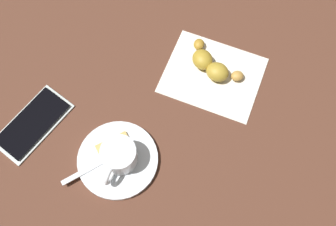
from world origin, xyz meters
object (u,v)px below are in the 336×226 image
Objects in this scene: cell_phone at (33,124)px; napkin at (214,76)px; sugar_packet at (113,144)px; espresso_cup at (119,156)px; saucer at (118,160)px; teaspoon at (109,158)px; croissant at (211,65)px.

napkin is at bearing 143.01° from cell_phone.
sugar_packet reaches higher than napkin.
espresso_cup is at bearing 88.81° from sugar_packet.
sugar_packet reaches higher than saucer.
teaspoon is 0.88× the size of cell_phone.
sugar_packet is at bearing -124.21° from saucer.
espresso_cup is 0.66× the size of croissant.
napkin is at bearing 167.57° from teaspoon.
sugar_packet is 0.25m from croissant.
croissant reaches higher than cell_phone.
espresso_cup reaches higher than saucer.
espresso_cup is at bearing 103.03° from cell_phone.
saucer is at bearing -6.51° from croissant.
saucer is 0.26m from croissant.
cell_phone is at bearing -34.40° from croissant.
cell_phone is at bearing -77.08° from saucer.
teaspoon reaches higher than napkin.
sugar_packet is at bearing -16.29° from napkin.
saucer is 2.39× the size of sugar_packet.
sugar_packet is at bearing -116.85° from espresso_cup.
espresso_cup is 0.19m from cell_phone.
espresso_cup reaches higher than cell_phone.
croissant reaches higher than teaspoon.
cell_phone is (0.06, -0.15, -0.01)m from sugar_packet.
saucer is 0.97× the size of cell_phone.
teaspoon is 0.03m from sugar_packet.
napkin is 1.24× the size of cell_phone.
napkin is (-0.23, 0.07, -0.01)m from sugar_packet.
espresso_cup is 0.04m from sugar_packet.
cell_phone is at bearing -78.87° from teaspoon.
saucer is 0.18m from cell_phone.
saucer is at bearing 81.44° from sugar_packet.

